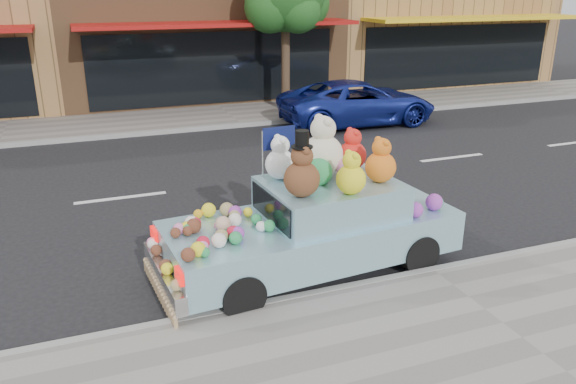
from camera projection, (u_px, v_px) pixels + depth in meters
name	position (u px, v px, depth m)	size (l,w,h in m)	color
ground	(304.00, 176.00, 12.68)	(120.00, 120.00, 0.00)	black
near_sidewalk	(502.00, 327.00, 6.95)	(60.00, 3.00, 0.12)	gray
far_sidewalk	(229.00, 115.00, 18.36)	(60.00, 3.00, 0.12)	gray
near_kerb	(432.00, 272.00, 8.27)	(60.00, 0.12, 0.13)	gray
far_kerb	(241.00, 125.00, 17.05)	(60.00, 0.12, 0.13)	gray
car_blue	(358.00, 102.00, 17.24)	(2.24, 4.85, 1.35)	navy
art_car	(314.00, 219.00, 8.26)	(4.61, 2.09, 2.27)	black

